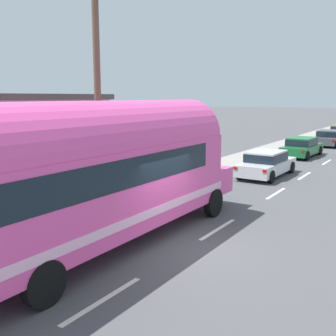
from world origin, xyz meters
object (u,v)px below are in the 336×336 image
Objects in this scene: car_third at (329,137)px; painted_bus at (95,170)px; car_lead at (266,163)px; utility_pole at (98,91)px; car_second at (302,146)px.

painted_bus is at bearing -90.32° from car_third.
car_lead is at bearing 88.89° from painted_bus.
car_lead is 16.07m from car_third.
car_lead is at bearing 74.76° from utility_pole.
painted_bus is at bearing -91.11° from car_lead.
car_second is at bearing 92.36° from car_lead.
car_second is (-0.09, 21.19, -1.56)m from painted_bus.
car_lead is (2.73, 10.02, -3.68)m from utility_pole.
painted_bus is at bearing -48.87° from utility_pole.
car_lead is 8.34m from car_second.
car_lead is at bearing -87.64° from car_second.
car_second is at bearing -91.89° from car_third.
car_third is at bearing 84.22° from utility_pole.
car_second is at bearing 82.59° from utility_pole.
car_second is 7.74m from car_third.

